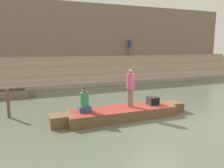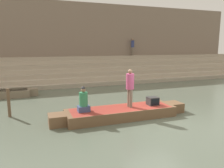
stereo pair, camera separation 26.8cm
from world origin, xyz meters
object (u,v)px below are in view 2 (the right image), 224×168
object	(u,v)px
person_rowing	(84,102)
mooring_post	(9,103)
tv_set	(153,101)
rowboat_main	(121,112)
person_on_steps	(133,46)
person_standing	(130,86)

from	to	relation	value
person_rowing	mooring_post	bearing A→B (deg)	162.34
person_rowing	tv_set	size ratio (longest dim) A/B	2.23
rowboat_main	tv_set	world-z (taller)	tv_set
person_rowing	person_on_steps	size ratio (longest dim) A/B	0.61
person_standing	person_on_steps	distance (m)	13.95
tv_set	rowboat_main	bearing A→B (deg)	174.62
person_standing	mooring_post	xyz separation A→B (m)	(-5.20, 1.84, -0.79)
mooring_post	person_on_steps	world-z (taller)	person_on_steps
rowboat_main	person_standing	size ratio (longest dim) A/B	3.68
person_standing	rowboat_main	bearing A→B (deg)	179.90
person_rowing	mooring_post	xyz separation A→B (m)	(-3.06, 1.83, -0.22)
person_standing	person_rowing	bearing A→B (deg)	175.56
person_standing	tv_set	size ratio (longest dim) A/B	3.54
mooring_post	person_rowing	bearing A→B (deg)	-30.82
rowboat_main	person_rowing	size ratio (longest dim) A/B	5.85
mooring_post	person_on_steps	bearing A→B (deg)	43.45
rowboat_main	tv_set	bearing A→B (deg)	-2.81
tv_set	mooring_post	xyz separation A→B (m)	(-6.37, 1.90, 0.02)
person_rowing	person_on_steps	world-z (taller)	person_on_steps
person_standing	mooring_post	bearing A→B (deg)	156.55
person_standing	tv_set	distance (m)	1.42
person_standing	person_rowing	xyz separation A→B (m)	(-2.14, 0.02, -0.56)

